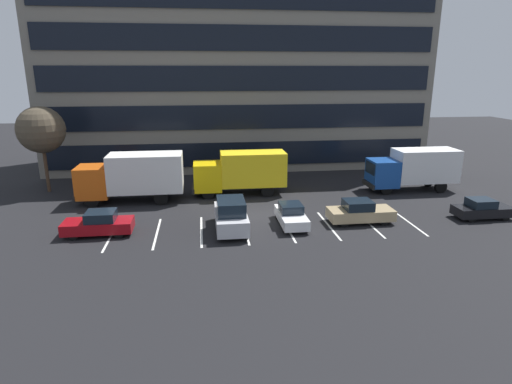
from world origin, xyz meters
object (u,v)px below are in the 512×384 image
Objects in this scene: sedan_black at (482,209)px; box_truck_yellow_all at (241,171)px; sedan_white at (291,215)px; sedan_tan at (360,212)px; box_truck_orange at (133,175)px; box_truck_blue at (414,168)px; suv_silver at (231,215)px; bare_tree at (41,130)px; sedan_maroon at (99,224)px.

box_truck_yellow_all is at bearing 153.24° from sedan_black.
sedan_tan is (4.69, -0.14, 0.07)m from sedan_white.
box_truck_yellow_all is 8.58m from box_truck_orange.
sedan_tan is (15.81, -6.84, -1.38)m from box_truck_orange.
sedan_white is (-12.06, -7.07, -1.32)m from box_truck_blue.
suv_silver is 1.07× the size of sedan_tan.
box_truck_orange is at bearing 134.48° from suv_silver.
sedan_black is (24.54, -7.10, -1.46)m from box_truck_orange.
box_truck_yellow_all is 17.98m from sedan_black.
bare_tree is (-18.75, 10.59, 4.57)m from sedan_white.
suv_silver is at bearing -154.81° from box_truck_blue.
box_truck_blue is 25.44m from sedan_maroon.
suv_silver reaches higher than sedan_maroon.
sedan_black is 34.31m from bare_tree.
sedan_maroon reaches higher than sedan_black.
sedan_white is at bearing 7.13° from suv_silver.
bare_tree reaches higher than box_truck_blue.
sedan_tan is (16.98, 0.09, 0.02)m from sedan_maroon.
sedan_black is (17.47, 0.10, -0.35)m from suv_silver.
box_truck_yellow_all is 1.95× the size of sedan_black.
sedan_maroon is at bearing -163.32° from box_truck_blue.
box_truck_orange is at bearing 148.93° from sedan_white.
suv_silver reaches higher than sedan_black.
box_truck_orange is (-8.53, -0.97, 0.13)m from box_truck_yellow_all.
sedan_tan is at bearing -24.60° from bare_tree.
sedan_black is (25.71, -0.17, -0.05)m from sedan_maroon.
box_truck_blue reaches higher than suv_silver.
bare_tree is (-23.44, 10.73, 4.50)m from sedan_tan.
suv_silver is 4.09m from sedan_white.
bare_tree is (-16.16, 2.92, 3.25)m from box_truck_yellow_all.
box_truck_blue is at bearing 25.19° from suv_silver.
box_truck_yellow_all is 8.36m from suv_silver.
sedan_black is at bearing -16.13° from box_truck_orange.
box_truck_orange is 7.16m from sedan_maroon.
sedan_white is 0.55× the size of bare_tree.
sedan_black is at bearing -1.72° from sedan_tan.
box_truck_blue reaches higher than sedan_black.
box_truck_yellow_all is 1.80× the size of sedan_maroon.
suv_silver reaches higher than sedan_tan.
suv_silver is 17.47m from sedan_black.
sedan_black is 0.99× the size of sedan_white.
sedan_tan is 0.61× the size of bare_tree.
sedan_maroon is 12.29m from sedan_white.
bare_tree is at bearing 161.13° from sedan_black.
sedan_tan is at bearing 178.28° from sedan_black.
box_truck_yellow_all reaches higher than box_truck_blue.
bare_tree reaches higher than sedan_black.
suv_silver is at bearing -100.08° from box_truck_yellow_all.
bare_tree reaches higher than sedan_white.
box_truck_orange reaches higher than box_truck_blue.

